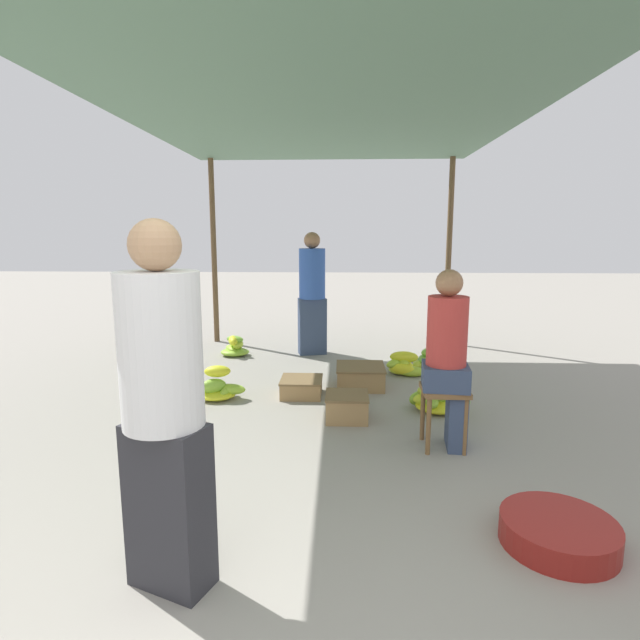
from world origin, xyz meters
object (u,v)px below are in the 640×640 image
at_px(stool, 444,400).
at_px(crate_far, 302,387).
at_px(banana_pile_left_0, 235,347).
at_px(banana_pile_right_1, 436,401).
at_px(basin_black, 558,532).
at_px(crate_near, 360,376).
at_px(shopper_walking_mid, 312,292).
at_px(vendor_foreground, 164,405).
at_px(banana_pile_left_1, 219,388).
at_px(banana_pile_right_0, 427,360).
at_px(crate_mid, 347,407).
at_px(vendor_seated, 449,356).
at_px(banana_pile_right_2, 403,366).

bearing_deg(stool, crate_far, 134.71).
relative_size(banana_pile_left_0, banana_pile_right_1, 0.64).
bearing_deg(basin_black, crate_near, 109.02).
xyz_separation_m(banana_pile_left_0, shopper_walking_mid, (1.05, 0.15, 0.75)).
distance_m(vendor_foreground, banana_pile_left_1, 2.80).
relative_size(stool, banana_pile_right_1, 0.80).
relative_size(stool, banana_pile_right_0, 0.99).
height_order(banana_pile_right_1, crate_mid, banana_pile_right_1).
bearing_deg(banana_pile_left_1, vendor_foreground, -80.86).
bearing_deg(crate_near, crate_far, -152.08).
relative_size(crate_near, shopper_walking_mid, 0.31).
bearing_deg(crate_mid, vendor_foreground, -111.29).
height_order(vendor_seated, banana_pile_left_1, vendor_seated).
xyz_separation_m(vendor_foreground, crate_far, (0.39, 2.80, -0.79)).
height_order(vendor_foreground, crate_mid, vendor_foreground).
bearing_deg(vendor_foreground, banana_pile_right_0, 64.87).
bearing_deg(banana_pile_left_1, banana_pile_right_0, 29.78).
xyz_separation_m(vendor_foreground, banana_pile_right_1, (1.68, 2.41, -0.79)).
xyz_separation_m(vendor_seated, banana_pile_left_1, (-2.03, 1.06, -0.62)).
xyz_separation_m(banana_pile_right_0, banana_pile_right_2, (-0.34, -0.33, 0.02)).
bearing_deg(basin_black, vendor_foreground, -169.10).
relative_size(vendor_foreground, crate_mid, 4.45).
height_order(vendor_foreground, stool, vendor_foreground).
bearing_deg(banana_pile_right_0, banana_pile_right_1, -96.67).
bearing_deg(crate_far, crate_mid, -54.48).
xyz_separation_m(vendor_seated, crate_mid, (-0.76, 0.56, -0.61)).
xyz_separation_m(banana_pile_left_1, crate_near, (1.43, 0.47, 0.01)).
xyz_separation_m(stool, crate_mid, (-0.74, 0.57, -0.27)).
height_order(vendor_foreground, shopper_walking_mid, vendor_foreground).
bearing_deg(crate_mid, basin_black, -58.29).
xyz_separation_m(stool, crate_far, (-1.19, 1.20, -0.29)).
bearing_deg(crate_far, banana_pile_left_1, -170.03).
distance_m(stool, banana_pile_left_0, 3.64).
relative_size(banana_pile_left_0, shopper_walking_mid, 0.23).
bearing_deg(crate_mid, banana_pile_left_1, 158.67).
distance_m(vendor_foreground, crate_mid, 2.45).
height_order(banana_pile_right_1, banana_pile_right_2, banana_pile_right_2).
xyz_separation_m(banana_pile_left_1, banana_pile_right_0, (2.29, 1.31, -0.03)).
distance_m(vendor_foreground, crate_near, 3.37).
bearing_deg(crate_far, shopper_walking_mid, 89.83).
xyz_separation_m(vendor_foreground, shopper_walking_mid, (0.39, 4.61, -0.02)).
height_order(banana_pile_right_2, crate_mid, banana_pile_right_2).
distance_m(basin_black, crate_far, 2.89).
relative_size(banana_pile_right_2, shopper_walking_mid, 0.30).
xyz_separation_m(basin_black, banana_pile_right_0, (-0.09, 3.60, 0.01)).
height_order(stool, banana_pile_right_1, stool).
bearing_deg(crate_far, banana_pile_left_0, 122.24).
bearing_deg(banana_pile_right_2, banana_pile_right_0, 44.68).
relative_size(stool, basin_black, 0.80).
bearing_deg(vendor_foreground, crate_near, 72.28).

